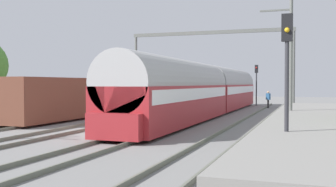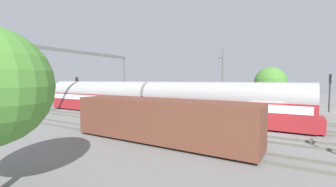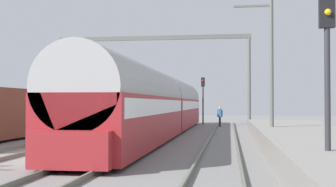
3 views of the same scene
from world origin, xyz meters
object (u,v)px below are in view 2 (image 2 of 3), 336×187
object	(u,v)px
person_crossing	(107,100)
railway_signal_far	(77,88)
catenary_gantry	(80,66)
passenger_train	(149,99)
railway_signal_near	(330,91)
freight_car	(161,120)

from	to	relation	value
person_crossing	railway_signal_far	xyz separation A→B (m)	(-1.75, 4.69, 1.93)
railway_signal_far	catenary_gantry	world-z (taller)	catenary_gantry
passenger_train	catenary_gantry	world-z (taller)	catenary_gantry
person_crossing	catenary_gantry	world-z (taller)	catenary_gantry
railway_signal_near	catenary_gantry	xyz separation A→B (m)	(-8.92, 26.68, 2.86)
railway_signal_far	freight_car	bearing A→B (deg)	-114.69
freight_car	railway_signal_near	bearing A→B (deg)	-34.92
railway_signal_far	railway_signal_near	bearing A→B (deg)	-81.41
passenger_train	freight_car	xyz separation A→B (m)	(-8.26, -6.87, -0.50)
passenger_train	freight_car	distance (m)	10.76
passenger_train	person_crossing	bearing A→B (deg)	70.89
freight_car	railway_signal_near	size ratio (longest dim) A/B	2.73
freight_car	railway_signal_far	bearing A→B (deg)	65.31
railway_signal_far	catenary_gantry	xyz separation A→B (m)	(-3.98, -6.02, 2.96)
railway_signal_near	catenary_gantry	bearing A→B (deg)	108.49
passenger_train	catenary_gantry	distance (m)	10.27
passenger_train	person_crossing	world-z (taller)	passenger_train
railway_signal_near	railway_signal_far	xyz separation A→B (m)	(-4.94, 32.69, -0.10)
railway_signal_near	catenary_gantry	size ratio (longest dim) A/B	0.28
passenger_train	person_crossing	size ratio (longest dim) A/B	18.99
freight_car	railway_signal_far	size ratio (longest dim) A/B	2.84
passenger_train	railway_signal_near	bearing A→B (deg)	-68.53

